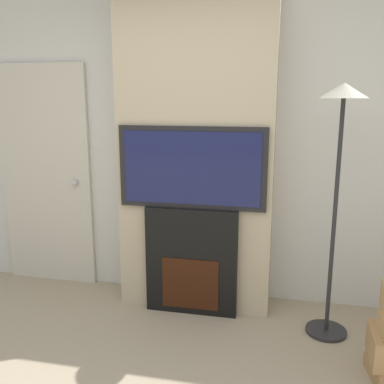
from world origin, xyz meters
TOP-DOWN VIEW (x-y plane):
  - wall_back at (0.00, 2.03)m, footprint 6.00×0.06m
  - chimney_breast at (0.00, 1.82)m, footprint 1.23×0.36m
  - fireplace at (0.00, 1.64)m, footprint 0.74×0.15m
  - television at (0.00, 1.63)m, footprint 1.15×0.07m
  - floor_lamp at (1.05, 1.51)m, footprint 0.32×0.32m
  - entry_door at (-1.45, 1.97)m, footprint 0.87×0.09m

SIDE VIEW (x-z plane):
  - fireplace at x=0.00m, z-range 0.00..0.87m
  - entry_door at x=-1.45m, z-range 0.00..2.01m
  - television at x=0.00m, z-range 0.87..1.51m
  - wall_back at x=0.00m, z-range 0.00..2.70m
  - chimney_breast at x=0.00m, z-range 0.00..2.70m
  - floor_lamp at x=1.05m, z-range 0.48..2.29m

